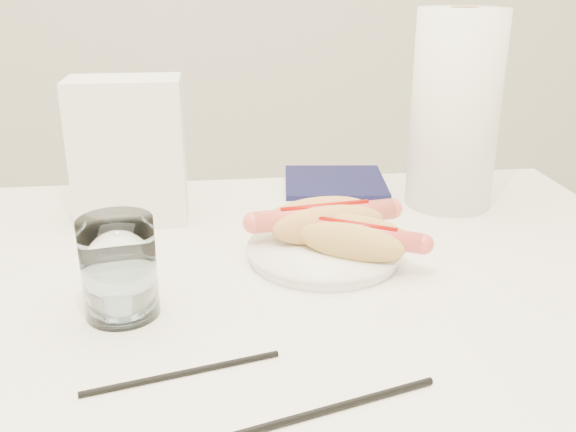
{
  "coord_description": "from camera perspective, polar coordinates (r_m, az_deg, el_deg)",
  "views": [
    {
      "loc": [
        -0.0,
        -0.72,
        1.11
      ],
      "look_at": [
        0.09,
        0.03,
        0.82
      ],
      "focal_mm": 40.58,
      "sensor_mm": 36.0,
      "label": 1
    }
  ],
  "objects": [
    {
      "name": "hotdog_left",
      "position": [
        0.87,
        3.22,
        -0.47
      ],
      "size": [
        0.2,
        0.1,
        0.05
      ],
      "rotation": [
        0.0,
        0.0,
        0.15
      ],
      "color": "#E2A15A",
      "rests_on": "plate"
    },
    {
      "name": "navy_napkin",
      "position": [
        1.14,
        4.12,
        3.0
      ],
      "size": [
        0.19,
        0.19,
        0.01
      ],
      "primitive_type": "cube",
      "rotation": [
        0.0,
        0.0,
        -0.11
      ],
      "color": "#121239",
      "rests_on": "table"
    },
    {
      "name": "table",
      "position": [
        0.83,
        -5.86,
        -9.32
      ],
      "size": [
        1.2,
        0.8,
        0.75
      ],
      "color": "white",
      "rests_on": "ground"
    },
    {
      "name": "chopstick_far",
      "position": [
        0.58,
        3.32,
        -16.62
      ],
      "size": [
        0.21,
        0.07,
        0.01
      ],
      "primitive_type": "cylinder",
      "rotation": [
        0.0,
        1.57,
        0.29
      ],
      "color": "black",
      "rests_on": "table"
    },
    {
      "name": "chopstick_near",
      "position": [
        0.63,
        -9.2,
        -13.43
      ],
      "size": [
        0.18,
        0.05,
        0.01
      ],
      "primitive_type": "cylinder",
      "rotation": [
        0.0,
        1.57,
        0.24
      ],
      "color": "black",
      "rests_on": "table"
    },
    {
      "name": "plate",
      "position": [
        0.85,
        3.19,
        -3.27
      ],
      "size": [
        0.22,
        0.22,
        0.02
      ],
      "primitive_type": "cylinder",
      "rotation": [
        0.0,
        0.0,
        0.12
      ],
      "color": "white",
      "rests_on": "table"
    },
    {
      "name": "hotdog_right",
      "position": [
        0.82,
        5.85,
        -1.96
      ],
      "size": [
        0.16,
        0.13,
        0.05
      ],
      "rotation": [
        0.0,
        0.0,
        -0.53
      ],
      "color": "#D9A954",
      "rests_on": "plate"
    },
    {
      "name": "water_glass",
      "position": [
        0.72,
        -14.58,
        -4.41
      ],
      "size": [
        0.08,
        0.08,
        0.11
      ],
      "primitive_type": "cylinder",
      "color": "silver",
      "rests_on": "table"
    },
    {
      "name": "napkin_box",
      "position": [
        0.98,
        -13.78,
        5.52
      ],
      "size": [
        0.16,
        0.09,
        0.21
      ],
      "primitive_type": "cube",
      "rotation": [
        0.0,
        0.0,
        0.0
      ],
      "color": "white",
      "rests_on": "table"
    },
    {
      "name": "paper_towel_roll",
      "position": [
        1.04,
        14.42,
        8.93
      ],
      "size": [
        0.17,
        0.17,
        0.3
      ],
      "primitive_type": "cylinder",
      "rotation": [
        0.0,
        0.0,
        0.31
      ],
      "color": "white",
      "rests_on": "table"
    }
  ]
}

